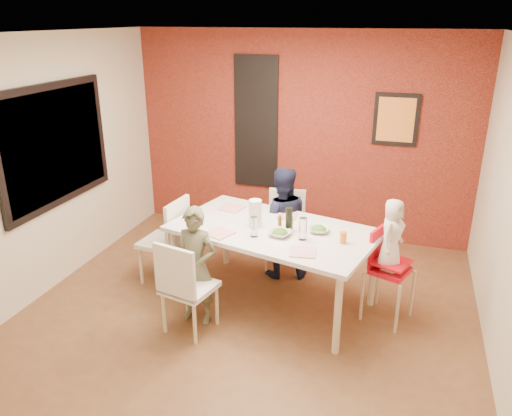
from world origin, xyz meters
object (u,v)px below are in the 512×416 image
(chair_left, at_px, (169,236))
(child_near, at_px, (196,266))
(child_far, at_px, (281,223))
(paper_towel_roll, at_px, (255,214))
(dining_table, at_px, (273,235))
(wine_bottle, at_px, (289,220))
(chair_far, at_px, (285,225))
(high_chair, at_px, (386,266))
(toddler, at_px, (392,235))
(chair_near, at_px, (184,284))

(chair_left, height_order, child_near, child_near)
(child_near, bearing_deg, child_far, 66.97)
(chair_left, height_order, paper_towel_roll, paper_towel_roll)
(dining_table, distance_m, chair_left, 1.23)
(child_far, xyz_separation_m, wine_bottle, (0.24, -0.64, 0.32))
(chair_left, xyz_separation_m, wine_bottle, (1.38, -0.11, 0.41))
(chair_left, height_order, wine_bottle, wine_bottle)
(chair_far, distance_m, child_near, 1.50)
(dining_table, distance_m, high_chair, 1.15)
(chair_far, xyz_separation_m, toddler, (1.23, -0.81, 0.39))
(chair_far, relative_size, child_near, 0.78)
(paper_towel_roll, bearing_deg, dining_table, 4.93)
(child_near, bearing_deg, chair_far, 71.21)
(child_far, bearing_deg, child_near, 46.69)
(dining_table, distance_m, chair_near, 1.04)
(child_far, bearing_deg, paper_towel_roll, 61.53)
(chair_left, xyz_separation_m, child_far, (1.14, 0.54, 0.09))
(dining_table, xyz_separation_m, child_far, (-0.07, 0.61, -0.11))
(high_chair, relative_size, child_far, 0.72)
(high_chair, relative_size, wine_bottle, 3.72)
(chair_near, xyz_separation_m, chair_far, (0.55, 1.65, -0.01))
(chair_near, bearing_deg, dining_table, -115.98)
(chair_far, bearing_deg, chair_left, -151.58)
(high_chair, bearing_deg, child_near, 129.61)
(chair_near, xyz_separation_m, chair_left, (-0.58, 0.87, 0.03))
(dining_table, bearing_deg, chair_left, 176.70)
(chair_near, height_order, wine_bottle, wine_bottle)
(child_near, bearing_deg, high_chair, 21.19)
(chair_far, height_order, child_near, child_near)
(child_far, bearing_deg, chair_far, -106.23)
(dining_table, bearing_deg, toddler, 1.91)
(high_chair, bearing_deg, chair_far, 77.10)
(wine_bottle, bearing_deg, dining_table, 167.50)
(chair_far, bearing_deg, toddler, -39.48)
(toddler, relative_size, wine_bottle, 2.79)
(chair_far, height_order, high_chair, high_chair)
(chair_near, bearing_deg, child_far, -99.36)
(toddler, bearing_deg, chair_near, 135.00)
(paper_towel_roll, bearing_deg, high_chair, 3.03)
(child_far, distance_m, toddler, 1.37)
(wine_bottle, bearing_deg, paper_towel_roll, 176.46)
(chair_left, distance_m, wine_bottle, 1.44)
(high_chair, relative_size, toddler, 1.33)
(child_far, distance_m, wine_bottle, 0.76)
(child_near, bearing_deg, wine_bottle, 35.41)
(dining_table, xyz_separation_m, chair_left, (-1.21, 0.07, -0.21))
(child_near, height_order, child_far, child_far)
(dining_table, bearing_deg, chair_near, -128.32)
(chair_far, relative_size, chair_left, 0.94)
(chair_near, height_order, toddler, toddler)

